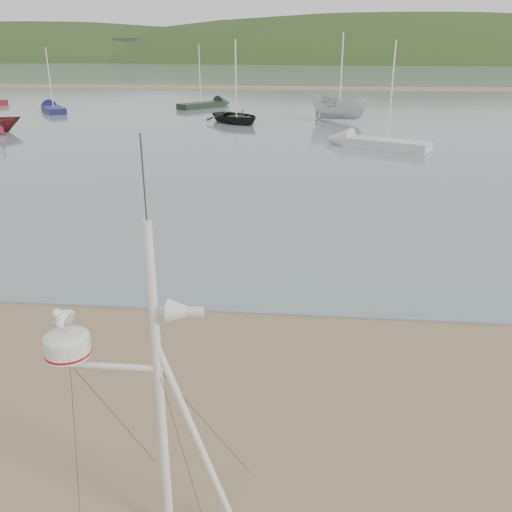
# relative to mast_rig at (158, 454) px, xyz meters

# --- Properties ---
(ground) EXTENTS (560.00, 560.00, 0.00)m
(ground) POSITION_rel_mast_rig_xyz_m (-1.79, 1.64, -1.13)
(ground) COLOR #7F6549
(ground) RESTS_ON ground
(water) EXTENTS (560.00, 256.00, 0.04)m
(water) POSITION_rel_mast_rig_xyz_m (-1.79, 133.64, -1.11)
(water) COLOR slate
(water) RESTS_ON ground
(sandbar) EXTENTS (560.00, 7.00, 0.07)m
(sandbar) POSITION_rel_mast_rig_xyz_m (-1.79, 71.64, -1.06)
(sandbar) COLOR #7F6549
(sandbar) RESTS_ON water
(hill_ridge) EXTENTS (620.00, 180.00, 80.00)m
(hill_ridge) POSITION_rel_mast_rig_xyz_m (16.73, 236.64, -20.83)
(hill_ridge) COLOR #213415
(hill_ridge) RESTS_ON ground
(far_cottages) EXTENTS (294.40, 6.30, 8.00)m
(far_cottages) POSITION_rel_mast_rig_xyz_m (1.21, 197.64, 2.87)
(far_cottages) COLOR beige
(far_cottages) RESTS_ON ground
(mast_rig) EXTENTS (2.08, 2.22, 4.69)m
(mast_rig) POSITION_rel_mast_rig_xyz_m (0.00, 0.00, 0.00)
(mast_rig) COLOR silver
(mast_rig) RESTS_ON ground
(boat_dark) EXTENTS (3.09, 3.00, 4.68)m
(boat_dark) POSITION_rel_mast_rig_xyz_m (-3.80, 36.03, 1.25)
(boat_dark) COLOR black
(boat_dark) RESTS_ON water
(boat_white) EXTENTS (2.80, 2.79, 5.21)m
(boat_white) POSITION_rel_mast_rig_xyz_m (3.83, 37.89, 1.51)
(boat_white) COLOR silver
(boat_white) RESTS_ON water
(sailboat_dark_mid) EXTENTS (4.90, 5.68, 6.06)m
(sailboat_dark_mid) POSITION_rel_mast_rig_xyz_m (-7.50, 47.28, -0.83)
(sailboat_dark_mid) COLOR black
(sailboat_dark_mid) RESTS_ON ground
(sailboat_blue_near) EXTENTS (4.37, 5.47, 5.70)m
(sailboat_blue_near) POSITION_rel_mast_rig_xyz_m (-21.13, 42.48, -0.83)
(sailboat_blue_near) COLOR #131645
(sailboat_blue_near) RESTS_ON ground
(sailboat_white_near) EXTENTS (6.18, 4.13, 6.16)m
(sailboat_white_near) POSITION_rel_mast_rig_xyz_m (4.58, 26.86, -0.83)
(sailboat_white_near) COLOR silver
(sailboat_white_near) RESTS_ON ground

